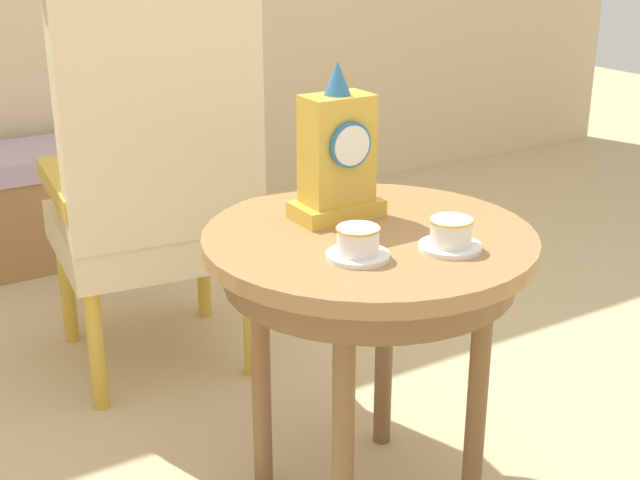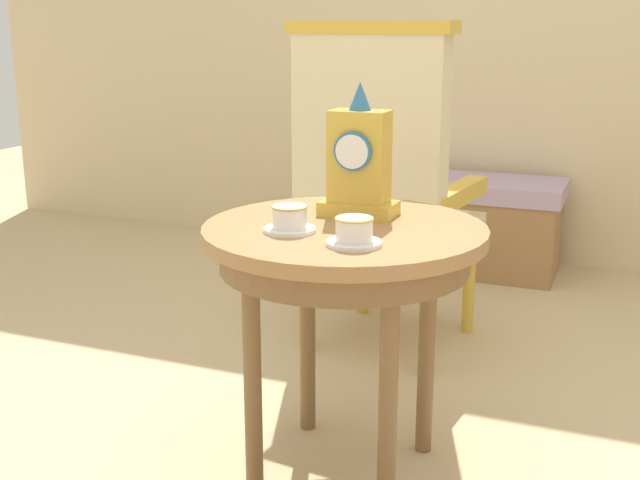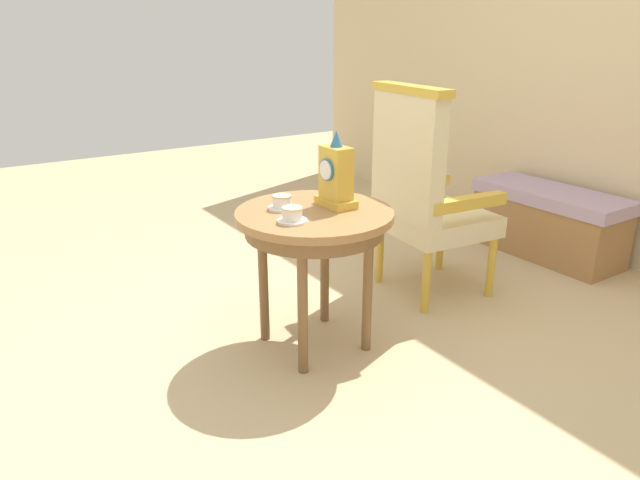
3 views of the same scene
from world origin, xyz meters
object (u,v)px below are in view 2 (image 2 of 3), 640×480
(teacup_left, at_px, (290,220))
(armchair, at_px, (382,187))
(mantel_clock, at_px, (359,163))
(window_bench, at_px, (456,223))
(side_table, at_px, (344,257))
(teacup_right, at_px, (354,232))

(teacup_left, bearing_deg, armchair, 93.78)
(teacup_left, xyz_separation_m, mantel_clock, (0.09, 0.22, 0.11))
(teacup_left, bearing_deg, window_bench, 90.98)
(teacup_left, relative_size, mantel_clock, 0.37)
(teacup_left, bearing_deg, mantel_clock, 67.08)
(side_table, distance_m, teacup_right, 0.21)
(teacup_left, height_order, armchair, armchair)
(mantel_clock, bearing_deg, teacup_left, -112.92)
(teacup_left, xyz_separation_m, armchair, (-0.06, 0.90, -0.09))
(side_table, xyz_separation_m, teacup_left, (-0.10, -0.10, 0.11))
(teacup_right, relative_size, window_bench, 0.13)
(teacup_left, distance_m, window_bench, 2.05)
(armchair, bearing_deg, teacup_right, -75.92)
(mantel_clock, distance_m, armchair, 0.72)
(side_table, height_order, window_bench, side_table)
(teacup_right, relative_size, mantel_clock, 0.37)
(teacup_left, relative_size, armchair, 0.11)
(side_table, relative_size, teacup_right, 5.55)
(teacup_left, height_order, mantel_clock, mantel_clock)
(teacup_left, height_order, window_bench, teacup_left)
(mantel_clock, bearing_deg, side_table, -87.34)
(teacup_right, height_order, mantel_clock, mantel_clock)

